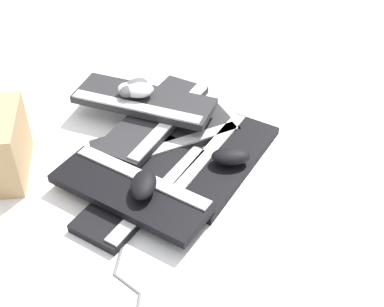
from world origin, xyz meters
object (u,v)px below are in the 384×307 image
at_px(mouse_0, 231,156).
at_px(mouse_1, 144,184).
at_px(keyboard_4, 143,101).
at_px(mouse_3, 135,90).
at_px(mouse_4, 136,89).
at_px(keyboard_2, 143,188).
at_px(keyboard_0, 224,163).
at_px(keyboard_1, 167,138).
at_px(mouse_2, 134,87).
at_px(keyboard_5, 130,192).
at_px(keyboard_3, 156,118).

distance_m(mouse_0, mouse_1, 0.28).
bearing_deg(keyboard_4, mouse_3, 172.15).
bearing_deg(mouse_4, keyboard_2, -82.74).
relative_size(keyboard_0, keyboard_1, 1.04).
distance_m(keyboard_4, mouse_3, 0.05).
relative_size(keyboard_4, mouse_0, 4.19).
distance_m(keyboard_1, mouse_2, 0.19).
xyz_separation_m(keyboard_4, keyboard_5, (0.04, -0.37, -0.03)).
bearing_deg(mouse_0, keyboard_0, 143.78).
distance_m(keyboard_0, keyboard_2, 0.25).
distance_m(keyboard_1, mouse_4, 0.18).
relative_size(keyboard_1, keyboard_3, 0.96).
bearing_deg(keyboard_2, mouse_2, 106.01).
relative_size(keyboard_3, mouse_4, 4.23).
bearing_deg(keyboard_0, mouse_3, 147.41).
xyz_separation_m(mouse_1, mouse_4, (-0.10, 0.38, 0.03)).
distance_m(mouse_1, mouse_2, 0.41).
bearing_deg(keyboard_2, mouse_0, 28.78).
bearing_deg(keyboard_5, mouse_1, -5.18).
bearing_deg(keyboard_3, mouse_4, 143.13).
relative_size(keyboard_4, mouse_1, 4.19).
bearing_deg(keyboard_1, keyboard_0, -25.83).
height_order(keyboard_4, mouse_2, mouse_2).
distance_m(keyboard_2, keyboard_4, 0.33).
distance_m(keyboard_0, mouse_3, 0.37).
relative_size(mouse_1, mouse_4, 1.00).
bearing_deg(keyboard_2, mouse_4, 104.89).
height_order(keyboard_0, mouse_4, mouse_4).
bearing_deg(keyboard_3, keyboard_5, -90.86).
distance_m(keyboard_4, mouse_0, 0.35).
distance_m(keyboard_3, mouse_2, 0.12).
relative_size(keyboard_1, mouse_1, 4.07).
xyz_separation_m(mouse_0, mouse_3, (-0.32, 0.20, 0.06)).
height_order(keyboard_2, mouse_1, mouse_1).
bearing_deg(mouse_4, mouse_2, 127.61).
relative_size(keyboard_0, mouse_1, 4.22).
height_order(keyboard_0, mouse_1, mouse_1).
height_order(keyboard_0, mouse_0, mouse_0).
bearing_deg(keyboard_1, mouse_1, -91.82).
relative_size(keyboard_1, mouse_3, 4.07).
bearing_deg(mouse_0, mouse_3, 138.74).
bearing_deg(mouse_3, keyboard_5, -69.67).
distance_m(keyboard_5, mouse_1, 0.05).
bearing_deg(keyboard_5, mouse_4, 99.69).
distance_m(mouse_0, mouse_3, 0.38).
bearing_deg(mouse_4, mouse_0, -40.64).
bearing_deg(keyboard_4, keyboard_0, -34.53).
bearing_deg(mouse_4, keyboard_1, -50.93).
distance_m(keyboard_0, mouse_4, 0.37).
relative_size(keyboard_1, mouse_0, 4.07).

